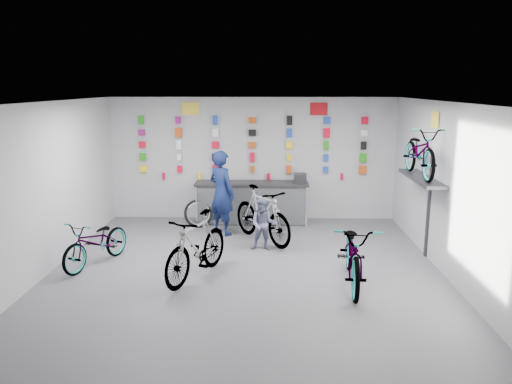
{
  "coord_description": "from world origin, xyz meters",
  "views": [
    {
      "loc": [
        0.41,
        -8.17,
        3.27
      ],
      "look_at": [
        0.16,
        1.4,
        1.22
      ],
      "focal_mm": 35.0,
      "sensor_mm": 36.0,
      "label": 1
    }
  ],
  "objects_px": {
    "bike_left": "(97,242)",
    "bike_right": "(354,253)",
    "customer": "(263,224)",
    "bike_service": "(262,214)",
    "clerk": "(222,193)",
    "counter": "(252,203)",
    "bike_center": "(197,246)"
  },
  "relations": [
    {
      "from": "bike_service",
      "to": "bike_center",
      "type": "bearing_deg",
      "value": -153.53
    },
    {
      "from": "bike_left",
      "to": "bike_service",
      "type": "xyz_separation_m",
      "value": [
        3.04,
        1.52,
        0.15
      ]
    },
    {
      "from": "bike_center",
      "to": "customer",
      "type": "relative_size",
      "value": 1.78
    },
    {
      "from": "clerk",
      "to": "customer",
      "type": "distance_m",
      "value": 1.51
    },
    {
      "from": "bike_left",
      "to": "bike_right",
      "type": "xyz_separation_m",
      "value": [
        4.59,
        -0.81,
        0.11
      ]
    },
    {
      "from": "bike_left",
      "to": "clerk",
      "type": "xyz_separation_m",
      "value": [
        2.13,
        2.06,
        0.5
      ]
    },
    {
      "from": "bike_right",
      "to": "customer",
      "type": "distance_m",
      "value": 2.33
    },
    {
      "from": "bike_service",
      "to": "clerk",
      "type": "bearing_deg",
      "value": 113.49
    },
    {
      "from": "bike_left",
      "to": "clerk",
      "type": "distance_m",
      "value": 3.0
    },
    {
      "from": "bike_left",
      "to": "clerk",
      "type": "height_order",
      "value": "clerk"
    },
    {
      "from": "bike_center",
      "to": "clerk",
      "type": "height_order",
      "value": "clerk"
    },
    {
      "from": "customer",
      "to": "bike_right",
      "type": "bearing_deg",
      "value": -43.74
    },
    {
      "from": "counter",
      "to": "bike_right",
      "type": "relative_size",
      "value": 1.28
    },
    {
      "from": "clerk",
      "to": "bike_service",
      "type": "bearing_deg",
      "value": -170.72
    },
    {
      "from": "bike_left",
      "to": "bike_center",
      "type": "relative_size",
      "value": 0.89
    },
    {
      "from": "counter",
      "to": "bike_center",
      "type": "bearing_deg",
      "value": -102.95
    },
    {
      "from": "bike_right",
      "to": "bike_center",
      "type": "bearing_deg",
      "value": 179.72
    },
    {
      "from": "bike_right",
      "to": "clerk",
      "type": "bearing_deg",
      "value": 135.24
    },
    {
      "from": "bike_left",
      "to": "bike_right",
      "type": "distance_m",
      "value": 4.66
    },
    {
      "from": "bike_service",
      "to": "clerk",
      "type": "xyz_separation_m",
      "value": [
        -0.91,
        0.53,
        0.35
      ]
    },
    {
      "from": "counter",
      "to": "bike_service",
      "type": "distance_m",
      "value": 1.51
    },
    {
      "from": "bike_right",
      "to": "bike_service",
      "type": "xyz_separation_m",
      "value": [
        -1.55,
        2.33,
        0.04
      ]
    },
    {
      "from": "bike_right",
      "to": "customer",
      "type": "bearing_deg",
      "value": 135.52
    },
    {
      "from": "bike_center",
      "to": "clerk",
      "type": "xyz_separation_m",
      "value": [
        0.19,
        2.64,
        0.37
      ]
    },
    {
      "from": "bike_center",
      "to": "customer",
      "type": "xyz_separation_m",
      "value": [
        1.12,
        1.53,
        -0.04
      ]
    },
    {
      "from": "clerk",
      "to": "customer",
      "type": "relative_size",
      "value": 1.76
    },
    {
      "from": "bike_center",
      "to": "bike_service",
      "type": "height_order",
      "value": "bike_service"
    },
    {
      "from": "counter",
      "to": "bike_left",
      "type": "distance_m",
      "value": 4.08
    },
    {
      "from": "clerk",
      "to": "bike_right",
      "type": "bearing_deg",
      "value": 170.42
    },
    {
      "from": "bike_service",
      "to": "customer",
      "type": "distance_m",
      "value": 0.58
    },
    {
      "from": "bike_right",
      "to": "clerk",
      "type": "height_order",
      "value": "clerk"
    },
    {
      "from": "bike_left",
      "to": "clerk",
      "type": "relative_size",
      "value": 0.9
    }
  ]
}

